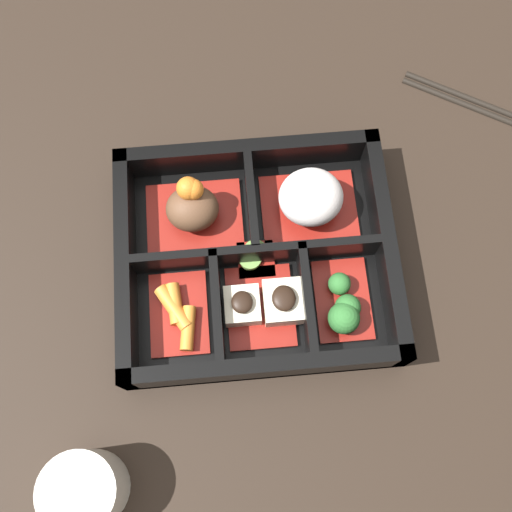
% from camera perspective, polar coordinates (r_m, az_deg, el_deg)
% --- Properties ---
extents(ground_plane, '(3.00, 3.00, 0.00)m').
position_cam_1_polar(ground_plane, '(0.60, -0.00, -0.74)').
color(ground_plane, black).
extents(bento_base, '(0.26, 0.23, 0.01)m').
position_cam_1_polar(bento_base, '(0.59, -0.00, -0.59)').
color(bento_base, black).
rests_on(bento_base, ground_plane).
extents(bento_rim, '(0.26, 0.23, 0.05)m').
position_cam_1_polar(bento_rim, '(0.57, 0.03, -0.20)').
color(bento_rim, black).
rests_on(bento_rim, ground_plane).
extents(bowl_stew, '(0.10, 0.07, 0.06)m').
position_cam_1_polar(bowl_stew, '(0.59, -6.05, 4.55)').
color(bowl_stew, maroon).
rests_on(bowl_stew, bento_base).
extents(bowl_rice, '(0.10, 0.07, 0.05)m').
position_cam_1_polar(bowl_rice, '(0.59, 5.21, 5.42)').
color(bowl_rice, maroon).
rests_on(bowl_rice, bento_base).
extents(bowl_carrots, '(0.05, 0.08, 0.02)m').
position_cam_1_polar(bowl_carrots, '(0.57, -7.39, -5.41)').
color(bowl_carrots, maroon).
rests_on(bowl_carrots, bento_base).
extents(bowl_tofu, '(0.07, 0.08, 0.03)m').
position_cam_1_polar(bowl_tofu, '(0.56, 0.84, -4.61)').
color(bowl_tofu, maroon).
rests_on(bowl_tofu, bento_base).
extents(bowl_greens, '(0.05, 0.08, 0.03)m').
position_cam_1_polar(bowl_greens, '(0.57, 8.34, -4.71)').
color(bowl_greens, maroon).
rests_on(bowl_greens, bento_base).
extents(bowl_pickles, '(0.04, 0.04, 0.01)m').
position_cam_1_polar(bowl_pickles, '(0.59, -0.19, 0.08)').
color(bowl_pickles, maroon).
rests_on(bowl_pickles, bento_base).
extents(tea_cup, '(0.07, 0.07, 0.06)m').
position_cam_1_polar(tea_cup, '(0.56, -16.05, -20.64)').
color(tea_cup, beige).
rests_on(tea_cup, ground_plane).
extents(chopsticks, '(0.20, 0.13, 0.01)m').
position_cam_1_polar(chopsticks, '(0.72, 22.32, 12.47)').
color(chopsticks, black).
rests_on(chopsticks, ground_plane).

